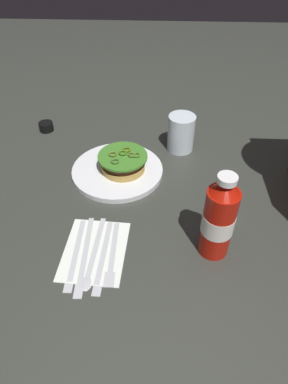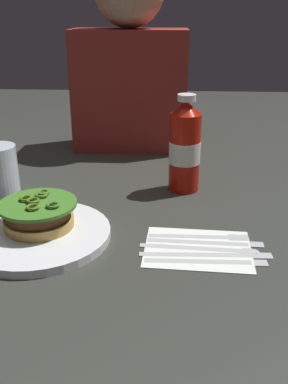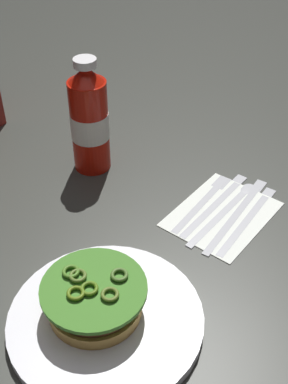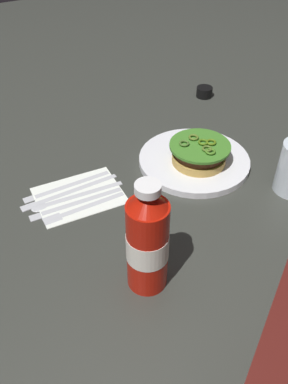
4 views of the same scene
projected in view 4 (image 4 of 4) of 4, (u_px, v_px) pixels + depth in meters
ground_plane at (194, 163)px, 0.95m from camera, size 3.00×3.00×0.00m
dinner_plate at (193, 160)px, 0.95m from camera, size 0.26×0.26×0.02m
burger_sandwich at (199, 153)px, 0.91m from camera, size 0.14×0.14×0.05m
ketchup_bottle at (147, 242)px, 0.63m from camera, size 0.07×0.07×0.21m
condiment_cup at (204, 92)px, 1.20m from camera, size 0.05×0.05×0.03m
napkin at (79, 195)px, 0.86m from camera, size 0.18×0.15×0.00m
table_knife at (62, 187)px, 0.88m from camera, size 0.20×0.02×0.00m
steak_knife at (64, 193)px, 0.86m from camera, size 0.22×0.02×0.00m
spoon_utensil at (65, 198)px, 0.85m from camera, size 0.20×0.03×0.00m
butter_knife at (70, 203)px, 0.84m from camera, size 0.20×0.02×0.00m
fork_utensil at (77, 209)px, 0.82m from camera, size 0.18×0.02×0.00m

